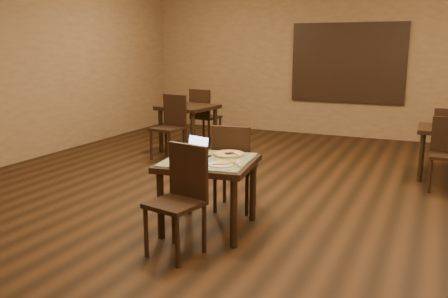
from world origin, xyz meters
The scene contains 19 objects.
ground centered at (0.00, 0.00, 0.00)m, with size 10.00×10.00×0.00m, color black.
wall_back centered at (0.00, 5.00, 1.50)m, with size 8.00×0.02×3.00m, color #966B4C.
mural centered at (0.50, 4.96, 1.55)m, with size 2.34×0.05×1.64m.
tiled_table centered at (0.20, -0.93, 0.66)m, with size 1.03×1.03×0.76m.
chair_main_near centered at (0.22, -1.55, 0.58)m, with size 0.52×0.52×1.02m.
chair_main_far centered at (0.21, -0.32, 0.58)m, with size 0.50×0.50×1.03m.
laptop centered at (0.00, -0.84, 0.82)m, with size 0.34×0.30×0.20m.
plate centered at (0.42, -1.11, 0.77)m, with size 0.25×0.25×0.01m, color white.
pizza_slice centered at (0.42, -1.11, 0.79)m, with size 0.20×0.20×0.02m, color beige, non-canonical shape.
pizza_pan centered at (0.32, -0.69, 0.77)m, with size 0.33×0.33×0.01m, color silver.
pizza_whole centered at (0.32, -0.69, 0.78)m, with size 0.33×0.33×0.02m.
spatula centered at (0.34, -0.71, 0.79)m, with size 0.11×0.26×0.01m, color silver.
napkin_roll centered at (0.60, -1.07, 0.78)m, with size 0.11×0.15×0.04m.
other_table_a centered at (2.46, 2.24, 0.63)m, with size 0.81×0.81×0.75m.
other_table_a_chair_near centered at (2.46, 1.68, 0.55)m, with size 0.43×0.43×0.97m.
other_table_a_chair_far centered at (2.46, 2.81, 0.55)m, with size 0.43×0.43×0.97m.
other_table_b centered at (-1.85, 2.35, 0.70)m, with size 1.00×1.00×0.84m.
other_table_b_chair_near centered at (-1.84, 1.71, 0.61)m, with size 0.53×0.53×1.09m.
other_table_b_chair_far centered at (-1.86, 2.98, 0.61)m, with size 0.53×0.53×1.09m.
Camera 1 is at (2.32, -5.19, 1.91)m, focal length 38.00 mm.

